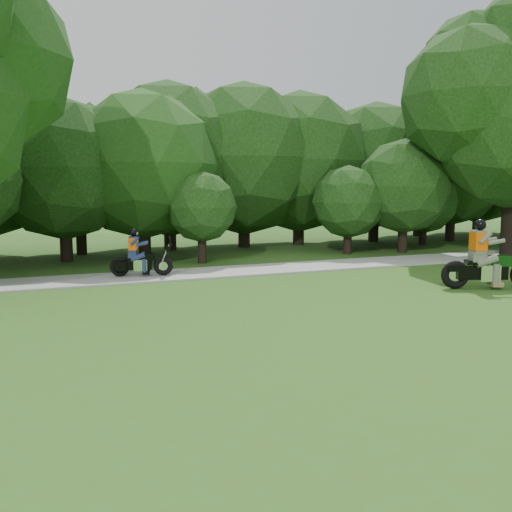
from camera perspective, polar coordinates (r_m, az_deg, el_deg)
ground at (r=12.87m, az=15.86°, el=-6.25°), size 100.00×100.00×0.00m
walkway at (r=19.64m, az=1.23°, el=-1.31°), size 60.00×2.20×0.06m
tree_line at (r=26.11m, az=-2.14°, el=8.89°), size 40.00×11.49×7.61m
big_tree_east at (r=25.61m, az=24.02°, el=13.54°), size 9.07×6.89×10.46m
chopper_motorcycle at (r=17.24m, az=21.97°, el=-0.68°), size 2.67×1.47×1.97m
touring_motorcycle at (r=18.26m, az=-11.78°, el=-0.29°), size 1.94×0.94×1.50m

